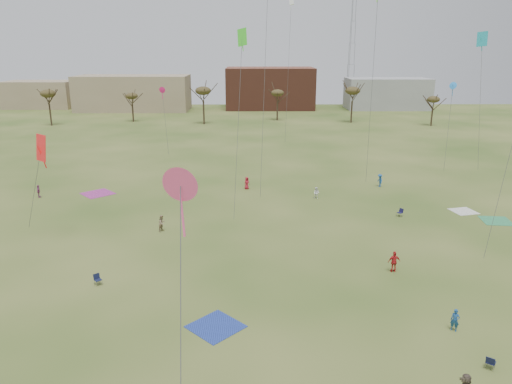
{
  "coord_description": "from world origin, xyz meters",
  "views": [
    {
      "loc": [
        -0.31,
        -29.39,
        17.87
      ],
      "look_at": [
        0.0,
        12.0,
        5.5
      ],
      "focal_mm": 34.11,
      "sensor_mm": 36.0,
      "label": 1
    }
  ],
  "objects_px": {
    "flyer_near_right": "(455,320)",
    "camp_chair_right": "(400,214)",
    "spectator_fore_a": "(394,262)",
    "radio_tower": "(352,42)",
    "camp_chair_left": "(98,282)",
    "camp_chair_center": "(490,365)"
  },
  "relations": [
    {
      "from": "flyer_near_right",
      "to": "camp_chair_right",
      "type": "height_order",
      "value": "flyer_near_right"
    },
    {
      "from": "camp_chair_center",
      "to": "spectator_fore_a",
      "type": "bearing_deg",
      "value": -44.07
    },
    {
      "from": "camp_chair_center",
      "to": "radio_tower",
      "type": "height_order",
      "value": "radio_tower"
    },
    {
      "from": "camp_chair_center",
      "to": "camp_chair_right",
      "type": "height_order",
      "value": "same"
    },
    {
      "from": "camp_chair_right",
      "to": "camp_chair_left",
      "type": "bearing_deg",
      "value": -97.29
    },
    {
      "from": "spectator_fore_a",
      "to": "radio_tower",
      "type": "height_order",
      "value": "radio_tower"
    },
    {
      "from": "flyer_near_right",
      "to": "radio_tower",
      "type": "bearing_deg",
      "value": 115.96
    },
    {
      "from": "camp_chair_right",
      "to": "flyer_near_right",
      "type": "bearing_deg",
      "value": -44.08
    },
    {
      "from": "camp_chair_center",
      "to": "camp_chair_right",
      "type": "xyz_separation_m",
      "value": [
        2.47,
        26.4,
        0.0
      ]
    },
    {
      "from": "camp_chair_left",
      "to": "camp_chair_right",
      "type": "relative_size",
      "value": 1.0
    },
    {
      "from": "camp_chair_left",
      "to": "camp_chair_right",
      "type": "distance_m",
      "value": 32.44
    },
    {
      "from": "spectator_fore_a",
      "to": "camp_chair_right",
      "type": "xyz_separation_m",
      "value": [
        4.53,
        13.71,
        -0.64
      ]
    },
    {
      "from": "flyer_near_right",
      "to": "spectator_fore_a",
      "type": "bearing_deg",
      "value": 133.68
    },
    {
      "from": "flyer_near_right",
      "to": "camp_chair_left",
      "type": "relative_size",
      "value": 1.77
    },
    {
      "from": "flyer_near_right",
      "to": "camp_chair_left",
      "type": "height_order",
      "value": "flyer_near_right"
    },
    {
      "from": "camp_chair_right",
      "to": "spectator_fore_a",
      "type": "bearing_deg",
      "value": -54.79
    },
    {
      "from": "flyer_near_right",
      "to": "spectator_fore_a",
      "type": "distance_m",
      "value": 8.87
    },
    {
      "from": "radio_tower",
      "to": "spectator_fore_a",
      "type": "bearing_deg",
      "value": -98.99
    },
    {
      "from": "spectator_fore_a",
      "to": "camp_chair_left",
      "type": "xyz_separation_m",
      "value": [
        -23.78,
        -2.13,
        -0.64
      ]
    },
    {
      "from": "flyer_near_right",
      "to": "radio_tower",
      "type": "xyz_separation_m",
      "value": [
        17.09,
        126.51,
        18.44
      ]
    },
    {
      "from": "flyer_near_right",
      "to": "camp_chair_center",
      "type": "height_order",
      "value": "flyer_near_right"
    },
    {
      "from": "camp_chair_center",
      "to": "radio_tower",
      "type": "relative_size",
      "value": 0.02
    }
  ]
}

